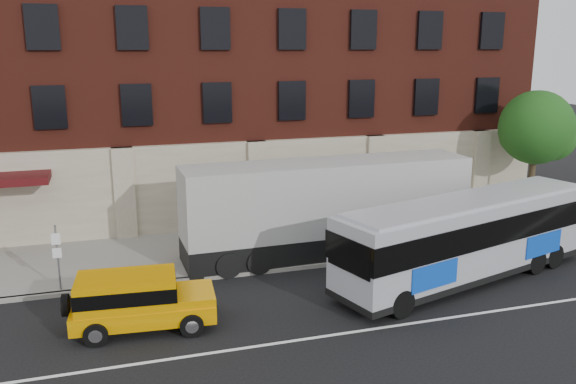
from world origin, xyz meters
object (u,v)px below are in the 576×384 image
object	(u,v)px
street_tree	(537,130)
shipping_container	(328,210)
sign_pole	(57,255)
yellow_suv	(137,299)
city_bus	(469,235)

from	to	relation	value
street_tree	shipping_container	distance (m)	12.21
sign_pole	yellow_suv	size ratio (longest dim) A/B	0.55
sign_pole	shipping_container	distance (m)	10.37
sign_pole	city_bus	distance (m)	14.61
sign_pole	street_tree	distance (m)	22.49
street_tree	city_bus	xyz separation A→B (m)	(-7.73, -6.27, -2.70)
city_bus	yellow_suv	bearing A→B (deg)	-177.34
street_tree	shipping_container	bearing A→B (deg)	-169.01
shipping_container	street_tree	bearing A→B (deg)	10.99
city_bus	street_tree	bearing A→B (deg)	39.03
yellow_suv	city_bus	bearing A→B (deg)	2.66
city_bus	shipping_container	xyz separation A→B (m)	(-4.01, 3.99, 0.24)
sign_pole	street_tree	xyz separation A→B (m)	(22.04, 3.34, 2.96)
city_bus	shipping_container	distance (m)	5.66
city_bus	shipping_container	world-z (taller)	shipping_container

